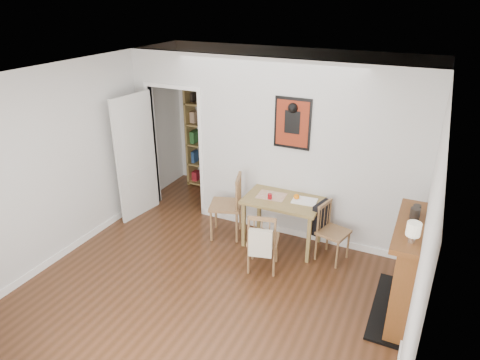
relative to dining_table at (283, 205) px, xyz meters
The scene contains 15 objects.
ground 1.29m from the dining_table, 112.04° to the right, with size 5.20×5.20×0.00m, color #4F2C19.
room_shell 0.79m from the dining_table, 136.09° to the left, with size 5.20×5.20×5.20m.
dining_table is the anchor object (origin of this frame).
chair_left 0.87m from the dining_table, behind, with size 0.62×0.62×0.99m.
chair_right 0.77m from the dining_table, ahead, with size 0.55×0.50×0.83m.
chair_front 0.71m from the dining_table, 91.88° to the right, with size 0.52×0.56×0.86m.
bookshelf 2.39m from the dining_table, 144.70° to the left, with size 0.85×0.34×2.01m.
fireplace 1.91m from the dining_table, 24.30° to the right, with size 0.45×1.25×1.16m.
red_glass 0.23m from the dining_table, 154.60° to the right, with size 0.06×0.06×0.08m, color maroon.
orange_fruit 0.22m from the dining_table, 21.85° to the left, with size 0.08×0.08×0.08m, color orange.
placemat 0.21m from the dining_table, behind, with size 0.39×0.30×0.00m, color beige.
notebook 0.31m from the dining_table, 10.80° to the left, with size 0.33×0.24×0.02m, color white.
mantel_lamp 2.19m from the dining_table, 33.97° to the right, with size 0.14×0.14×0.22m.
ceramic_jar_a 1.93m from the dining_table, 20.97° to the right, with size 0.11×0.11×0.13m, color black.
ceramic_jar_b 1.89m from the dining_table, 17.10° to the right, with size 0.09×0.09×0.11m, color black.
Camera 1 is at (2.15, -4.08, 3.42)m, focal length 32.00 mm.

